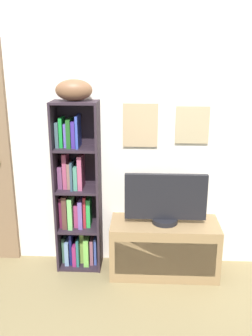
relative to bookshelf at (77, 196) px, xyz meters
name	(u,v)px	position (x,y,z in m)	size (l,w,h in m)	color
back_wall	(137,130)	(0.53, 0.13, 0.57)	(4.80, 0.08, 2.47)	white
bookshelf	(77,196)	(0.00, 0.00, 0.00)	(0.39, 0.26, 1.50)	#281D27
football	(74,90)	(0.02, -0.03, 0.92)	(0.30, 0.17, 0.17)	brown
tv_stand	(164,247)	(0.78, -0.10, -0.43)	(0.93, 0.40, 0.48)	olive
television	(166,200)	(0.78, -0.10, 0.02)	(0.69, 0.22, 0.44)	black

